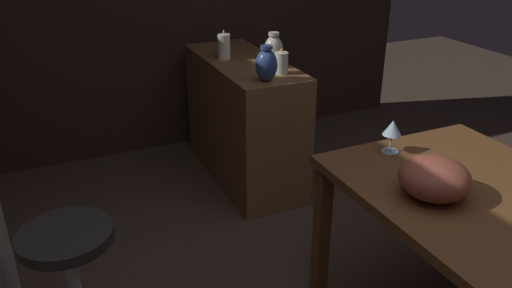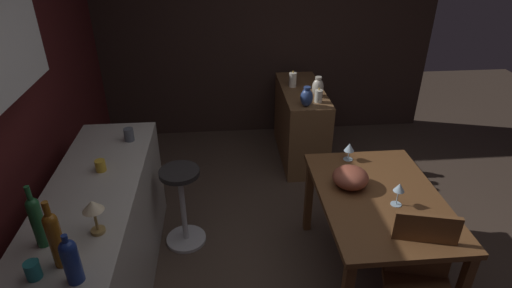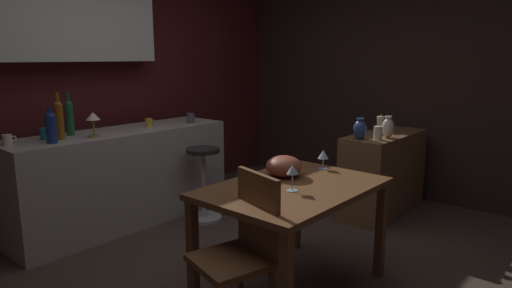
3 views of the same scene
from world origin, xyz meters
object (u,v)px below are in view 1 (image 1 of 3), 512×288
pillar_candle_short (224,46)px  vase_ceramic_blue (266,65)px  sideboard_cabinet (244,120)px  wine_glass_right (392,129)px  vase_ceramic_ivory (274,51)px  fruit_bowl (434,178)px  pillar_candle_tall (281,63)px  dining_table (494,225)px

pillar_candle_short → vase_ceramic_blue: (-0.53, -0.05, 0.01)m
sideboard_cabinet → wine_glass_right: 1.41m
vase_ceramic_ivory → fruit_bowl: bearing=176.6°
sideboard_cabinet → vase_ceramic_blue: vase_ceramic_blue is taller
pillar_candle_tall → vase_ceramic_blue: vase_ceramic_blue is taller
pillar_candle_tall → vase_ceramic_ivory: vase_ceramic_ivory is taller
dining_table → vase_ceramic_blue: bearing=10.6°
pillar_candle_short → vase_ceramic_ivory: bearing=-143.6°
sideboard_cabinet → vase_ceramic_ivory: 0.56m
dining_table → pillar_candle_short: 1.96m
vase_ceramic_blue → vase_ceramic_ivory: bearing=-33.9°
sideboard_cabinet → pillar_candle_tall: bearing=-166.0°
fruit_bowl → pillar_candle_short: 1.79m
pillar_candle_tall → vase_ceramic_ivory: bearing=-9.2°
sideboard_cabinet → vase_ceramic_blue: 0.67m
sideboard_cabinet → pillar_candle_short: pillar_candle_short is taller
fruit_bowl → vase_ceramic_ivory: (1.50, -0.09, 0.10)m
dining_table → pillar_candle_short: bearing=9.1°
pillar_candle_tall → vase_ceramic_ivory: (0.16, -0.03, 0.03)m
sideboard_cabinet → fruit_bowl: 1.75m
pillar_candle_short → sideboard_cabinet: bearing=-130.9°
dining_table → sideboard_cabinet: bearing=6.5°
pillar_candle_short → vase_ceramic_ivory: (-0.29, -0.21, 0.02)m
fruit_bowl → vase_ceramic_blue: vase_ceramic_blue is taller
dining_table → vase_ceramic_blue: 1.44m
fruit_bowl → vase_ceramic_blue: bearing=3.4°
dining_table → sideboard_cabinet: (1.84, 0.21, -0.24)m
fruit_bowl → pillar_candle_tall: pillar_candle_tall is taller
sideboard_cabinet → dining_table: bearing=-173.5°
pillar_candle_tall → fruit_bowl: bearing=177.3°
dining_table → fruit_bowl: bearing=53.1°
sideboard_cabinet → pillar_candle_short: size_ratio=6.02×
pillar_candle_tall → pillar_candle_short: size_ratio=0.83×
sideboard_cabinet → wine_glass_right: bearing=-174.9°
fruit_bowl → pillar_candle_short: (1.78, 0.12, 0.08)m
fruit_bowl → vase_ceramic_ivory: 1.51m
wine_glass_right → vase_ceramic_blue: bearing=10.8°
vase_ceramic_blue → pillar_candle_short: bearing=5.1°
dining_table → wine_glass_right: size_ratio=8.47×
sideboard_cabinet → pillar_candle_short: (0.08, 0.10, 0.49)m
vase_ceramic_blue → vase_ceramic_ivory: (0.24, -0.16, 0.00)m
pillar_candle_tall → vase_ceramic_ivory: 0.16m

